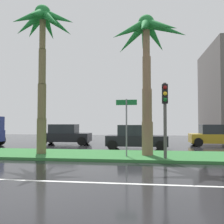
# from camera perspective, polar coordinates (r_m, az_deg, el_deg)

# --- Properties ---
(ground_plane) EXTENTS (90.00, 42.00, 0.10)m
(ground_plane) POSITION_cam_1_polar(r_m,az_deg,el_deg) (15.36, -2.66, -9.70)
(ground_plane) COLOR black
(near_lane_divider_stripe) EXTENTS (81.00, 0.14, 0.01)m
(near_lane_divider_stripe) POSITION_cam_1_polar(r_m,az_deg,el_deg) (8.66, -11.39, -15.23)
(near_lane_divider_stripe) COLOR white
(near_lane_divider_stripe) RESTS_ON ground_plane
(median_strip) EXTENTS (85.50, 4.00, 0.15)m
(median_strip) POSITION_cam_1_polar(r_m,az_deg,el_deg) (14.37, -3.40, -9.72)
(median_strip) COLOR #2D6B33
(median_strip) RESTS_ON ground_plane
(palm_tree_centre_left) EXTENTS (3.80, 3.81, 8.49)m
(palm_tree_centre_left) POSITION_cam_1_polar(r_m,az_deg,el_deg) (15.47, -15.47, 16.25)
(palm_tree_centre_left) COLOR brown
(palm_tree_centre_left) RESTS_ON median_strip
(palm_tree_centre) EXTENTS (4.26, 4.48, 7.74)m
(palm_tree_centre) POSITION_cam_1_polar(r_m,az_deg,el_deg) (14.45, 8.00, 14.39)
(palm_tree_centre) COLOR #7F6348
(palm_tree_centre) RESTS_ON median_strip
(traffic_signal_median_right) EXTENTS (0.28, 0.43, 3.74)m
(traffic_signal_median_right) POSITION_cam_1_polar(r_m,az_deg,el_deg) (12.69, 11.96, 1.30)
(traffic_signal_median_right) COLOR #4C4C47
(traffic_signal_median_right) RESTS_ON median_strip
(street_name_sign) EXTENTS (1.10, 0.08, 3.00)m
(street_name_sign) POSITION_cam_1_polar(r_m,az_deg,el_deg) (13.18, 3.31, -1.67)
(street_name_sign) COLOR slate
(street_name_sign) RESTS_ON median_strip
(car_in_traffic_leading) EXTENTS (4.30, 2.02, 1.72)m
(car_in_traffic_leading) POSITION_cam_1_polar(r_m,az_deg,el_deg) (22.17, -10.65, -5.07)
(car_in_traffic_leading) COLOR black
(car_in_traffic_leading) RESTS_ON ground_plane
(car_in_traffic_second) EXTENTS (4.30, 2.02, 1.72)m
(car_in_traffic_second) POSITION_cam_1_polar(r_m,az_deg,el_deg) (18.09, 5.49, -5.77)
(car_in_traffic_second) COLOR black
(car_in_traffic_second) RESTS_ON ground_plane
(car_in_traffic_third) EXTENTS (4.30, 2.02, 1.72)m
(car_in_traffic_third) POSITION_cam_1_polar(r_m,az_deg,el_deg) (22.00, 22.71, -4.96)
(car_in_traffic_third) COLOR #B28C1E
(car_in_traffic_third) RESTS_ON ground_plane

